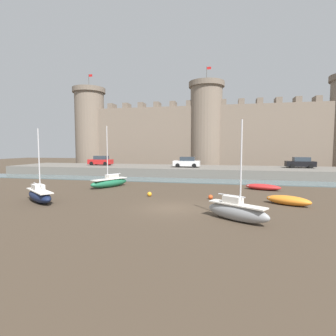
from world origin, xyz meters
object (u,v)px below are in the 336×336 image
object	(u,v)px
sailboat_foreground_left	(110,182)
car_quay_east	(300,163)
rowboat_midflat_left	(288,200)
sailboat_midflat_right	(39,195)
rowboat_midflat_centre	(263,187)
car_quay_west	(187,162)
mooring_buoy_off_centre	(149,194)
mooring_buoy_near_shore	(211,197)
car_quay_centre_west	(101,161)
sailboat_foreground_right	(237,211)

from	to	relation	value
sailboat_foreground_left	car_quay_east	distance (m)	28.44
rowboat_midflat_left	sailboat_midflat_right	distance (m)	19.68
sailboat_midflat_right	rowboat_midflat_centre	bearing A→B (deg)	28.74
rowboat_midflat_left	sailboat_midflat_right	bearing A→B (deg)	-171.11
rowboat_midflat_centre	car_quay_west	xyz separation A→B (m)	(-9.67, 11.81, 1.80)
rowboat_midflat_centre	mooring_buoy_off_centre	world-z (taller)	rowboat_midflat_centre
sailboat_foreground_left	car_quay_east	xyz separation A→B (m)	(23.62, 15.76, 1.54)
sailboat_midflat_right	sailboat_foreground_left	xyz separation A→B (m)	(2.17, 8.56, 0.00)
mooring_buoy_near_shore	sailboat_midflat_right	bearing A→B (deg)	-163.31
mooring_buoy_off_centre	sailboat_foreground_left	bearing A→B (deg)	143.45
rowboat_midflat_left	mooring_buoy_off_centre	xyz separation A→B (m)	(-11.40, 1.17, -0.17)
sailboat_midflat_right	mooring_buoy_off_centre	xyz separation A→B (m)	(8.04, 4.21, -0.38)
car_quay_east	car_quay_centre_west	world-z (taller)	same
rowboat_midflat_centre	mooring_buoy_near_shore	xyz separation A→B (m)	(-5.07, -6.14, -0.13)
rowboat_midflat_left	sailboat_foreground_left	distance (m)	18.13
sailboat_foreground_right	car_quay_east	xyz separation A→B (m)	(10.41, 26.60, 1.50)
rowboat_midflat_left	car_quay_centre_west	distance (m)	33.05
sailboat_foreground_right	mooring_buoy_near_shore	xyz separation A→B (m)	(-1.88, 6.33, -0.43)
rowboat_midflat_centre	sailboat_foreground_right	distance (m)	12.87
rowboat_midflat_left	car_quay_west	distance (m)	21.76
mooring_buoy_near_shore	car_quay_west	world-z (taller)	car_quay_west
rowboat_midflat_centre	car_quay_east	distance (m)	15.98
sailboat_foreground_left	car_quay_west	distance (m)	15.11
rowboat_midflat_centre	mooring_buoy_near_shore	size ratio (longest dim) A/B	9.76
car_quay_east	car_quay_west	xyz separation A→B (m)	(-16.89, -2.32, 0.00)
car_quay_east	sailboat_midflat_right	bearing A→B (deg)	-136.69
sailboat_midflat_right	car_quay_east	distance (m)	35.49
car_quay_east	rowboat_midflat_centre	bearing A→B (deg)	-117.08
sailboat_midflat_right	mooring_buoy_off_centre	size ratio (longest dim) A/B	14.41
mooring_buoy_off_centre	car_quay_west	world-z (taller)	car_quay_west
sailboat_foreground_left	car_quay_east	bearing A→B (deg)	33.71
sailboat_midflat_right	mooring_buoy_near_shore	world-z (taller)	sailboat_midflat_right
rowboat_midflat_centre	mooring_buoy_off_centre	xyz separation A→B (m)	(-10.53, -5.97, -0.12)
rowboat_midflat_centre	car_quay_centre_west	distance (m)	28.38
rowboat_midflat_left	sailboat_foreground_left	xyz separation A→B (m)	(-17.27, 5.52, 0.21)
rowboat_midflat_left	sailboat_foreground_left	size ratio (longest dim) A/B	0.51
sailboat_foreground_right	sailboat_foreground_left	bearing A→B (deg)	140.63
rowboat_midflat_centre	sailboat_foreground_left	size ratio (longest dim) A/B	0.56
mooring_buoy_off_centre	car_quay_centre_west	distance (m)	24.22
rowboat_midflat_left	mooring_buoy_off_centre	distance (m)	11.47
sailboat_foreground_left	car_quay_east	world-z (taller)	sailboat_foreground_left
sailboat_midflat_right	sailboat_foreground_left	world-z (taller)	sailboat_foreground_left
rowboat_midflat_centre	car_quay_east	world-z (taller)	car_quay_east
rowboat_midflat_left	sailboat_foreground_right	world-z (taller)	sailboat_foreground_right
sailboat_foreground_left	car_quay_east	size ratio (longest dim) A/B	1.65
rowboat_midflat_left	mooring_buoy_off_centre	size ratio (longest dim) A/B	8.36
sailboat_foreground_right	rowboat_midflat_left	bearing A→B (deg)	52.67
sailboat_foreground_left	mooring_buoy_off_centre	xyz separation A→B (m)	(5.86, -4.35, -0.38)
mooring_buoy_near_shore	sailboat_foreground_left	bearing A→B (deg)	158.28
sailboat_foreground_left	mooring_buoy_near_shore	xyz separation A→B (m)	(11.33, -4.51, -0.39)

